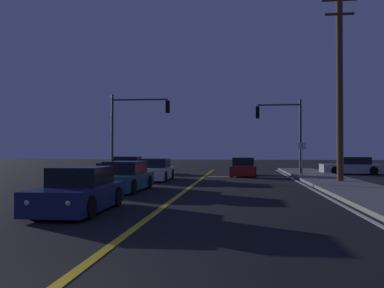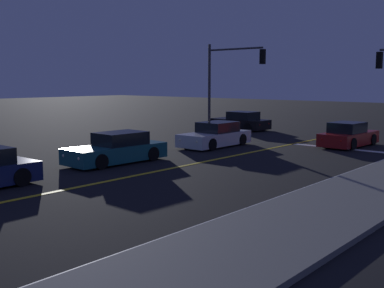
% 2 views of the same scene
% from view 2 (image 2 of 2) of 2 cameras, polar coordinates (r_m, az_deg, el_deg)
% --- Properties ---
extents(sidewalk_right, '(3.20, 46.74, 0.15)m').
position_cam_2_polar(sidewalk_right, '(14.16, 17.06, -7.05)').
color(sidewalk_right, slate).
rests_on(sidewalk_right, ground).
extents(lane_line_center, '(0.20, 44.14, 0.01)m').
position_cam_2_polar(lane_line_center, '(18.59, -5.31, -3.50)').
color(lane_line_center, gold).
rests_on(lane_line_center, ground).
extents(lane_line_edge_right, '(0.16, 44.14, 0.01)m').
position_cam_2_polar(lane_line_edge_right, '(14.99, 10.55, -6.30)').
color(lane_line_edge_right, white).
rests_on(lane_line_edge_right, ground).
extents(stop_bar, '(6.14, 0.50, 0.01)m').
position_cam_2_polar(stop_bar, '(26.36, 17.97, -0.55)').
color(stop_bar, white).
rests_on(stop_bar, ground).
extents(car_following_oncoming_black, '(4.37, 2.03, 1.34)m').
position_cam_2_polar(car_following_oncoming_black, '(35.24, 5.90, 2.69)').
color(car_following_oncoming_black, black).
rests_on(car_following_oncoming_black, ground).
extents(car_side_waiting_teal, '(1.97, 4.68, 1.34)m').
position_cam_2_polar(car_side_waiting_teal, '(21.08, -9.02, -0.65)').
color(car_side_waiting_teal, '#195960').
rests_on(car_side_waiting_teal, ground).
extents(car_lead_oncoming_white, '(1.99, 4.51, 1.34)m').
position_cam_2_polar(car_lead_oncoming_white, '(26.06, 2.83, 1.00)').
color(car_lead_oncoming_white, silver).
rests_on(car_lead_oncoming_white, ground).
extents(car_parked_curb_red, '(1.96, 4.20, 1.34)m').
position_cam_2_polar(car_parked_curb_red, '(27.43, 18.31, 0.95)').
color(car_parked_curb_red, maroon).
rests_on(car_parked_curb_red, ground).
extents(traffic_signal_far_left, '(4.40, 0.28, 6.00)m').
position_cam_2_polar(traffic_signal_far_left, '(31.14, 4.35, 8.41)').
color(traffic_signal_far_left, '#38383D').
rests_on(traffic_signal_far_left, ground).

